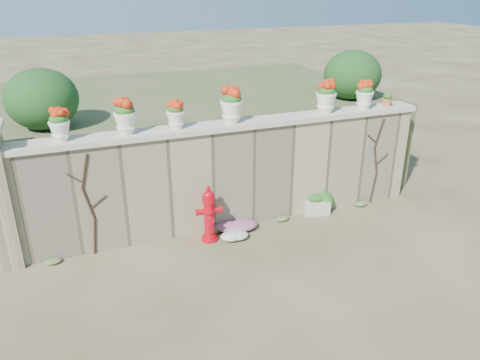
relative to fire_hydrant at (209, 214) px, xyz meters
name	(u,v)px	position (x,y,z in m)	size (l,w,h in m)	color
ground	(267,270)	(0.61, -1.30, -0.56)	(80.00, 80.00, 0.00)	#4C3F26
stone_wall	(231,177)	(0.61, 0.50, 0.44)	(8.00, 0.40, 2.00)	#948762
wall_cap	(230,125)	(0.61, 0.50, 1.49)	(8.10, 0.52, 0.10)	beige
raised_fill	(188,132)	(0.61, 3.70, 0.44)	(9.00, 6.00, 2.00)	#384C23
back_shrub_left	(42,99)	(-2.59, 1.70, 1.99)	(1.30, 1.30, 1.10)	#143814
back_shrub_right	(352,75)	(4.01, 1.70, 1.99)	(1.30, 1.30, 1.10)	#143814
vine_left	(89,204)	(-2.06, 0.28, 0.43)	(0.60, 0.04, 1.91)	black
vine_right	(376,160)	(3.84, 0.28, 0.43)	(0.60, 0.04, 1.91)	black
fire_hydrant	(209,214)	(0.00, 0.00, 0.00)	(0.47, 0.34, 1.11)	#BA0714
planter_box	(317,204)	(2.44, 0.25, -0.36)	(0.58, 0.42, 0.44)	beige
green_shrub	(328,200)	(2.68, 0.23, -0.28)	(0.59, 0.53, 0.56)	#1E5119
magenta_clump	(235,225)	(0.58, 0.19, -0.44)	(0.89, 0.59, 0.24)	#CC28A7
white_flowers	(236,236)	(0.46, -0.20, -0.46)	(0.54, 0.43, 0.20)	white
urn_pot_0	(59,125)	(-2.34, 0.50, 1.81)	(0.34, 0.34, 0.53)	white
urn_pot_1	(125,117)	(-1.28, 0.50, 1.84)	(0.39, 0.39, 0.61)	white
urn_pot_2	(176,115)	(-0.41, 0.50, 1.80)	(0.33, 0.33, 0.51)	white
urn_pot_3	(231,105)	(0.64, 0.50, 1.87)	(0.42, 0.42, 0.66)	white
urn_pot_4	(326,97)	(2.63, 0.50, 1.86)	(0.41, 0.41, 0.64)	white
urn_pot_5	(365,95)	(3.53, 0.50, 1.82)	(0.36, 0.36, 0.57)	white
terracotta_pot	(387,100)	(4.10, 0.50, 1.66)	(0.22, 0.22, 0.26)	#C3633B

